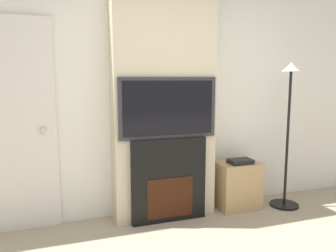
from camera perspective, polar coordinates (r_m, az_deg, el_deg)
name	(u,v)px	position (r m, az deg, el deg)	size (l,w,h in m)	color
wall_back	(159,91)	(3.59, -1.61, 6.18)	(6.00, 0.06, 2.70)	silver
chimney_breast	(164,91)	(3.43, -0.76, 6.08)	(1.08, 0.28, 2.70)	beige
fireplace	(168,180)	(3.45, 0.01, -9.34)	(0.79, 0.15, 0.88)	black
television	(168,108)	(3.30, 0.02, 3.18)	(1.02, 0.07, 0.62)	#2D2D33
floor_lamp	(288,125)	(3.95, 20.21, 0.15)	(0.33, 0.33, 1.66)	black
media_stand	(238,185)	(3.89, 12.14, -10.00)	(0.48, 0.31, 0.58)	tan
entry_door	(9,127)	(3.43, -26.01, -0.15)	(0.87, 0.09, 2.06)	silver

